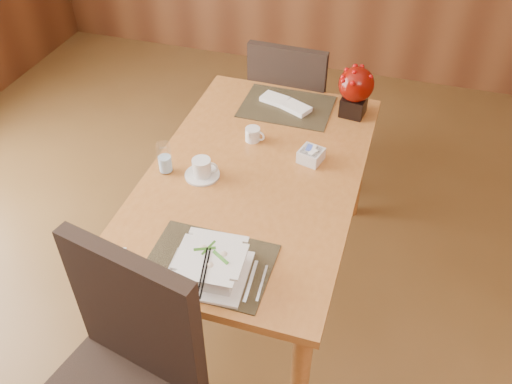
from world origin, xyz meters
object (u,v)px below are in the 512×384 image
(dining_table, at_px, (254,190))
(bread_plate, at_px, (101,265))
(creamer_jug, at_px, (253,134))
(sugar_caddy, at_px, (311,155))
(coffee_cup, at_px, (202,169))
(berry_decor, at_px, (356,89))
(water_glass, at_px, (165,158))
(soup_setting, at_px, (211,266))
(far_chair, at_px, (291,106))
(near_chair, at_px, (119,381))

(dining_table, height_order, bread_plate, bread_plate)
(dining_table, relative_size, creamer_jug, 16.72)
(creamer_jug, bearing_deg, sugar_caddy, -2.85)
(coffee_cup, bearing_deg, berry_decor, 51.40)
(coffee_cup, bearing_deg, water_glass, -174.58)
(sugar_caddy, bearing_deg, dining_table, -144.18)
(dining_table, bearing_deg, soup_setting, -87.31)
(soup_setting, xyz_separation_m, water_glass, (-0.40, 0.49, 0.02))
(water_glass, bearing_deg, bread_plate, -90.00)
(water_glass, xyz_separation_m, berry_decor, (0.70, 0.69, 0.07))
(coffee_cup, xyz_separation_m, bread_plate, (-0.16, -0.58, -0.03))
(dining_table, bearing_deg, sugar_caddy, 35.82)
(coffee_cup, relative_size, berry_decor, 0.60)
(berry_decor, relative_size, far_chair, 0.26)
(creamer_jug, height_order, bread_plate, creamer_jug)
(dining_table, distance_m, far_chair, 0.90)
(far_chair, bearing_deg, soup_setting, 95.36)
(water_glass, bearing_deg, sugar_caddy, 23.69)
(creamer_jug, xyz_separation_m, far_chair, (0.02, 0.66, -0.24))
(near_chair, bearing_deg, creamer_jug, 98.84)
(dining_table, relative_size, far_chair, 1.56)
(dining_table, height_order, coffee_cup, coffee_cup)
(coffee_cup, xyz_separation_m, far_chair, (0.15, 0.97, -0.24))
(soup_setting, relative_size, berry_decor, 1.07)
(bread_plate, bearing_deg, dining_table, 61.09)
(soup_setting, xyz_separation_m, coffee_cup, (-0.24, 0.51, -0.01))
(creamer_jug, bearing_deg, water_glass, -120.03)
(water_glass, xyz_separation_m, creamer_jug, (0.29, 0.33, -0.04))
(coffee_cup, relative_size, creamer_jug, 1.69)
(bread_plate, xyz_separation_m, near_chair, (0.22, -0.32, -0.14))
(berry_decor, relative_size, bread_plate, 1.58)
(sugar_caddy, bearing_deg, water_glass, -156.31)
(creamer_jug, bearing_deg, coffee_cup, -100.86)
(sugar_caddy, xyz_separation_m, far_chair, (-0.27, 0.73, -0.24))
(dining_table, distance_m, water_glass, 0.42)
(dining_table, bearing_deg, bread_plate, -118.91)
(dining_table, relative_size, soup_setting, 5.54)
(bread_plate, bearing_deg, sugar_caddy, 54.69)
(water_glass, relative_size, berry_decor, 0.56)
(sugar_caddy, xyz_separation_m, near_chair, (-0.37, -1.15, -0.17))
(sugar_caddy, height_order, berry_decor, berry_decor)
(water_glass, bearing_deg, dining_table, 15.39)
(soup_setting, bearing_deg, berry_decor, 71.63)
(dining_table, bearing_deg, near_chair, -98.78)
(creamer_jug, bearing_deg, berry_decor, 52.46)
(dining_table, xyz_separation_m, bread_plate, (-0.37, -0.67, 0.10))
(far_chair, bearing_deg, sugar_caddy, 112.35)
(coffee_cup, distance_m, berry_decor, 0.87)
(coffee_cup, distance_m, water_glass, 0.17)
(creamer_jug, distance_m, near_chair, 1.24)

